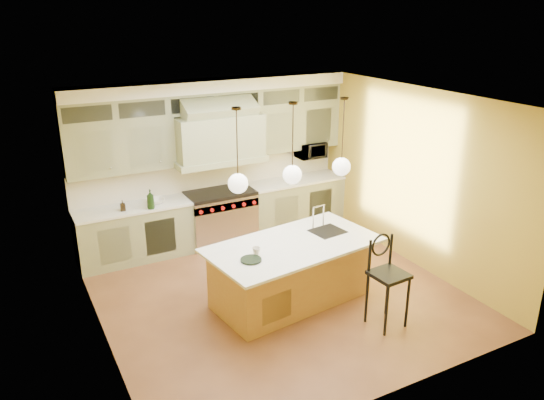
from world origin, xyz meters
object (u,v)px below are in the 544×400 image
kitchen_island (291,271)px  counter_stool (387,275)px  microwave (311,150)px  range (221,216)px

kitchen_island → counter_stool: size_ratio=2.04×
kitchen_island → microwave: (1.86, 2.50, 0.98)m
range → kitchen_island: kitchen_island is taller
range → counter_stool: size_ratio=0.95×
range → microwave: microwave is taller
counter_stool → microwave: size_ratio=2.33×
range → counter_stool: 3.63m
range → microwave: 2.18m
range → microwave: size_ratio=2.21×
microwave → kitchen_island: bearing=-126.6°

